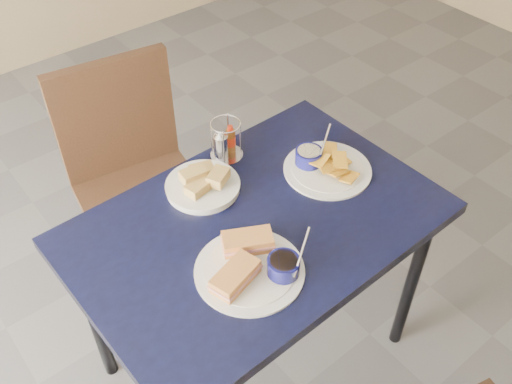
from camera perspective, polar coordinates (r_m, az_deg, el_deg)
ground at (r=2.35m, az=-0.82°, el=-13.84°), size 6.00×6.00×0.00m
dining_table at (r=1.75m, az=0.05°, el=-4.57°), size 1.10×0.75×0.75m
chair_far at (r=2.23m, az=-12.60°, el=2.28°), size 0.51×0.50×0.95m
sandwich_plate at (r=1.56m, az=-0.39°, el=-7.24°), size 0.32×0.30×0.12m
plantain_plate at (r=1.87m, az=6.64°, el=2.75°), size 0.29×0.29×0.12m
bread_basket at (r=1.79m, az=-5.34°, el=0.81°), size 0.23×0.23×0.07m
condiment_caddy at (r=1.89m, az=-3.14°, el=4.95°), size 0.11×0.11×0.14m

